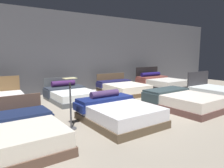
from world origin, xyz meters
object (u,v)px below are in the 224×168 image
object	(u,v)px
bed_3	(222,94)
bed_7	(161,83)
bed_0	(17,134)
bed_2	(183,101)
bed_4	(1,103)
bed_5	(70,94)
price_sign	(71,109)
bed_1	(118,113)
bed_6	(123,88)

from	to	relation	value
bed_3	bed_7	size ratio (longest dim) A/B	0.98
bed_0	bed_3	size ratio (longest dim) A/B	0.92
bed_2	bed_4	world-z (taller)	bed_4
bed_5	bed_0	bearing A→B (deg)	-127.93
bed_4	price_sign	size ratio (longest dim) A/B	1.87
bed_1	price_sign	bearing A→B (deg)	167.78
bed_2	bed_7	world-z (taller)	bed_7
bed_3	bed_6	xyz separation A→B (m)	(-2.35, 3.06, 0.01)
bed_0	bed_6	world-z (taller)	same
bed_7	price_sign	size ratio (longest dim) A/B	1.85
bed_0	bed_2	bearing A→B (deg)	-1.21
bed_1	price_sign	world-z (taller)	price_sign
bed_2	bed_3	size ratio (longest dim) A/B	1.03
price_sign	bed_5	bearing A→B (deg)	67.99
bed_1	bed_4	world-z (taller)	bed_4
bed_0	bed_5	distance (m)	3.83
bed_0	bed_1	xyz separation A→B (m)	(2.33, 0.04, 0.02)
bed_0	bed_3	world-z (taller)	bed_3
bed_2	price_sign	world-z (taller)	price_sign
bed_2	price_sign	bearing A→B (deg)	173.77
bed_5	price_sign	xyz separation A→B (m)	(-1.13, -2.79, 0.24)
bed_7	price_sign	distance (m)	6.53
bed_7	bed_2	bearing A→B (deg)	-127.46
bed_0	bed_4	bearing A→B (deg)	88.21
bed_7	bed_1	bearing A→B (deg)	-148.29
bed_5	bed_6	size ratio (longest dim) A/B	0.94
bed_4	price_sign	bearing A→B (deg)	-64.40
bed_2	bed_5	bearing A→B (deg)	127.17
bed_0	price_sign	size ratio (longest dim) A/B	1.68
bed_4	bed_5	xyz separation A→B (m)	(2.27, 0.11, 0.00)
bed_6	bed_5	bearing A→B (deg)	-178.73
bed_1	bed_6	xyz separation A→B (m)	(2.38, 3.00, -0.02)
bed_5	bed_6	xyz separation A→B (m)	(2.41, -0.02, 0.01)
bed_4	price_sign	xyz separation A→B (m)	(1.14, -2.68, 0.25)
bed_3	bed_6	distance (m)	3.85
bed_2	bed_6	bearing A→B (deg)	89.55
bed_2	bed_6	world-z (taller)	bed_6
bed_0	bed_5	world-z (taller)	bed_0
bed_4	bed_6	world-z (taller)	bed_4
bed_1	bed_4	xyz separation A→B (m)	(-2.30, 2.91, -0.03)
bed_0	price_sign	bearing A→B (deg)	11.57
bed_6	price_sign	world-z (taller)	price_sign
bed_0	bed_2	world-z (taller)	bed_0
bed_6	bed_2	bearing A→B (deg)	-86.61
bed_0	bed_5	bearing A→B (deg)	51.81
bed_4	bed_0	bearing A→B (deg)	-88.07
bed_6	bed_4	bearing A→B (deg)	-177.09
bed_4	bed_2	bearing A→B (deg)	-29.19
bed_0	bed_2	distance (m)	4.80
bed_5	bed_6	bearing A→B (deg)	-1.48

